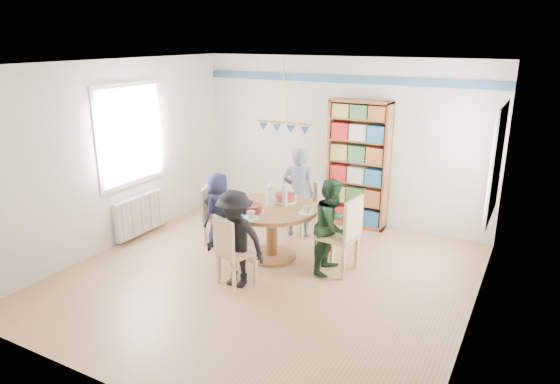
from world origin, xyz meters
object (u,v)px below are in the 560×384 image
Objects in this scene: chair_left at (213,212)px; chair_right at (344,232)px; chair_near at (231,248)px; dining_table at (272,220)px; person_near at (235,239)px; person_left at (219,210)px; person_far at (299,192)px; radiator at (140,214)px; chair_far at (305,205)px; person_right at (332,226)px; bookshelf at (358,166)px.

chair_left is 0.84× the size of chair_right.
dining_table is at bearing 89.25° from chair_near.
person_near is at bearing -42.96° from chair_left.
person_left is 1.26m from person_far.
person_near reaches higher than radiator.
dining_table is 1.06m from chair_far.
dining_table is at bearing 72.69° from person_far.
dining_table is 1.41× the size of chair_near.
person_near reaches higher than dining_table.
chair_right is 0.82× the size of person_right.
person_left reaches higher than chair_far.
person_far reaches higher than dining_table.
dining_table is 0.91m from person_right.
chair_far is at bearing -130.08° from bookshelf.
chair_right is 1.14× the size of chair_near.
radiator is at bearing 161.99° from chair_near.
person_left reaches higher than chair_right.
bookshelf is at bearing 36.17° from radiator.
person_right is (1.79, 0.02, 0.08)m from person_left.
dining_table is 0.92m from person_far.
person_near is (2.21, -0.66, 0.27)m from radiator.
bookshelf is (1.49, 1.77, 0.45)m from person_left.
person_left is (-0.89, -0.01, 0.00)m from dining_table.
radiator is 1.18× the size of chair_far.
bookshelf is at bearing 70.99° from dining_table.
radiator is 0.49× the size of bookshelf.
person_far is at bearing 141.33° from chair_right.
person_right is 0.91× the size of person_far.
person_far is 0.68× the size of bookshelf.
chair_right is (3.25, 0.31, 0.23)m from radiator.
chair_right is at bearing 1.19° from dining_table.
bookshelf is (2.79, 2.04, 0.66)m from radiator.
bookshelf is at bearing 77.53° from person_near.
dining_table is 1.54× the size of chair_far.
bookshelf is at bearing 104.92° from chair_right.
person_right is (0.92, 1.00, 0.13)m from chair_near.
person_near is at bearing -102.25° from bookshelf.
person_far reaches higher than chair_right.
chair_near is 0.66× the size of person_far.
chair_far is at bearing 142.45° from person_left.
chair_left is 2.43m from bookshelf.
person_near reaches higher than person_left.
person_far is (-1.10, 0.88, 0.13)m from chair_right.
chair_right is at bearing 42.37° from person_near.
person_right reaches higher than person_near.
chair_near reaches higher than dining_table.
chair_left is 1.46m from chair_far.
person_far is at bearing 92.06° from dining_table.
chair_far is at bearing 44.61° from chair_left.
chair_far is at bearing 135.71° from chair_right.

